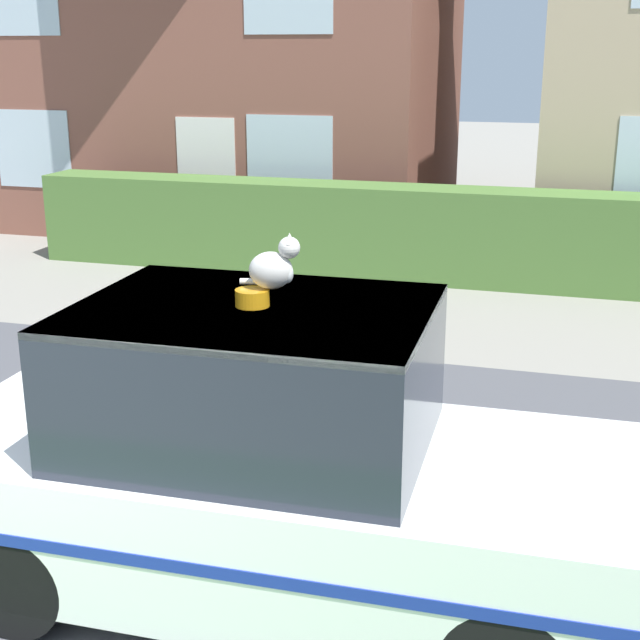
% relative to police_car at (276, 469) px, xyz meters
% --- Properties ---
extents(road_strip, '(28.00, 5.50, 0.01)m').
position_rel_police_car_xyz_m(road_strip, '(-1.32, 1.55, -0.80)').
color(road_strip, '#4C4C51').
rests_on(road_strip, ground).
extents(garden_hedge, '(12.65, 0.81, 1.30)m').
position_rel_police_car_xyz_m(garden_hedge, '(0.05, 7.81, -0.16)').
color(garden_hedge, '#4C7233').
rests_on(garden_hedge, ground).
extents(police_car, '(4.29, 1.77, 1.86)m').
position_rel_police_car_xyz_m(police_car, '(0.00, 0.00, 0.00)').
color(police_car, black).
rests_on(police_car, road_strip).
extents(cat, '(0.36, 0.22, 0.30)m').
position_rel_police_car_xyz_m(cat, '(-0.01, 0.05, 1.18)').
color(cat, silver).
rests_on(cat, police_car).
extents(house_left, '(8.73, 5.98, 7.56)m').
position_rel_police_car_xyz_m(house_left, '(-5.12, 11.81, 3.05)').
color(house_left, brown).
rests_on(house_left, ground).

